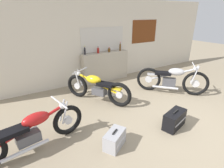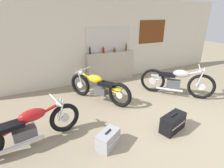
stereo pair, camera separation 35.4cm
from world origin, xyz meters
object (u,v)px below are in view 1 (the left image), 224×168
bottle_left_center (98,50)px  motorcycle_red (31,132)px  bottle_leftmost (85,51)px  motorcycle_silver (172,79)px  bottle_right_center (120,47)px  hard_case_silver (115,139)px  hard_case_black (174,119)px  bottle_center (109,50)px  motorcycle_yellow (97,88)px

bottle_left_center → motorcycle_red: bearing=-136.6°
bottle_leftmost → motorcycle_silver: bearing=-47.0°
bottle_leftmost → bottle_right_center: size_ratio=0.90×
motorcycle_silver → hard_case_silver: motorcycle_silver is taller
bottle_leftmost → bottle_right_center: bearing=-2.8°
bottle_right_center → hard_case_black: (-0.77, -3.29, -1.00)m
motorcycle_red → hard_case_black: 2.86m
bottle_right_center → motorcycle_red: size_ratio=0.15×
bottle_right_center → hard_case_black: bottle_right_center is taller
bottle_leftmost → bottle_right_center: (1.37, -0.07, 0.01)m
motorcycle_silver → hard_case_black: bearing=-136.1°
bottle_left_center → hard_case_silver: bearing=-112.5°
bottle_leftmost → hard_case_silver: (-0.84, -3.19, -1.01)m
bottle_center → motorcycle_yellow: 1.89m
bottle_center → motorcycle_red: bearing=-141.3°
hard_case_silver → motorcycle_red: bearing=151.8°
bottle_center → hard_case_black: bearing=-95.1°
bottle_center → motorcycle_yellow: size_ratio=0.09×
bottle_left_center → hard_case_black: bottle_left_center is taller
bottle_left_center → hard_case_silver: bottle_left_center is taller
bottle_left_center → motorcycle_red: bottle_left_center is taller
bottle_right_center → motorcycle_silver: bearing=-74.2°
bottle_center → hard_case_silver: (-1.72, -3.11, -0.96)m
motorcycle_red → motorcycle_yellow: (1.85, 1.10, 0.02)m
hard_case_black → motorcycle_silver: bearing=43.9°
bottle_left_center → bottle_right_center: size_ratio=0.73×
bottle_right_center → hard_case_silver: bottle_right_center is taller
motorcycle_yellow → bottle_left_center: bearing=61.1°
bottle_right_center → motorcycle_red: bearing=-145.2°
motorcycle_silver → hard_case_silver: size_ratio=3.04×
bottle_left_center → hard_case_silver: (-1.31, -3.15, -0.99)m
bottle_left_center → motorcycle_silver: bottle_left_center is taller
bottle_leftmost → motorcycle_silver: size_ratio=0.17×
bottle_center → motorcycle_yellow: bottle_center is taller
bottle_leftmost → hard_case_black: bottle_leftmost is taller
bottle_center → hard_case_black: (-0.29, -3.28, -0.93)m
bottle_left_center → bottle_right_center: bottle_right_center is taller
bottle_center → bottle_left_center: bearing=174.4°
bottle_right_center → motorcycle_silver: bottle_right_center is taller
bottle_leftmost → motorcycle_silver: 2.92m
bottle_right_center → motorcycle_yellow: 2.25m
bottle_center → hard_case_silver: 3.68m
bottle_right_center → hard_case_silver: (-2.20, -3.13, -1.02)m
motorcycle_silver → motorcycle_yellow: 2.31m
hard_case_silver → bottle_left_center: bearing=67.5°
bottle_right_center → motorcycle_red: (-3.50, -2.43, -0.79)m
bottle_center → motorcycle_silver: bearing=-62.3°
motorcycle_silver → motorcycle_red: (-4.06, -0.43, -0.05)m
bottle_leftmost → bottle_left_center: size_ratio=1.23×
hard_case_silver → hard_case_black: size_ratio=0.83×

